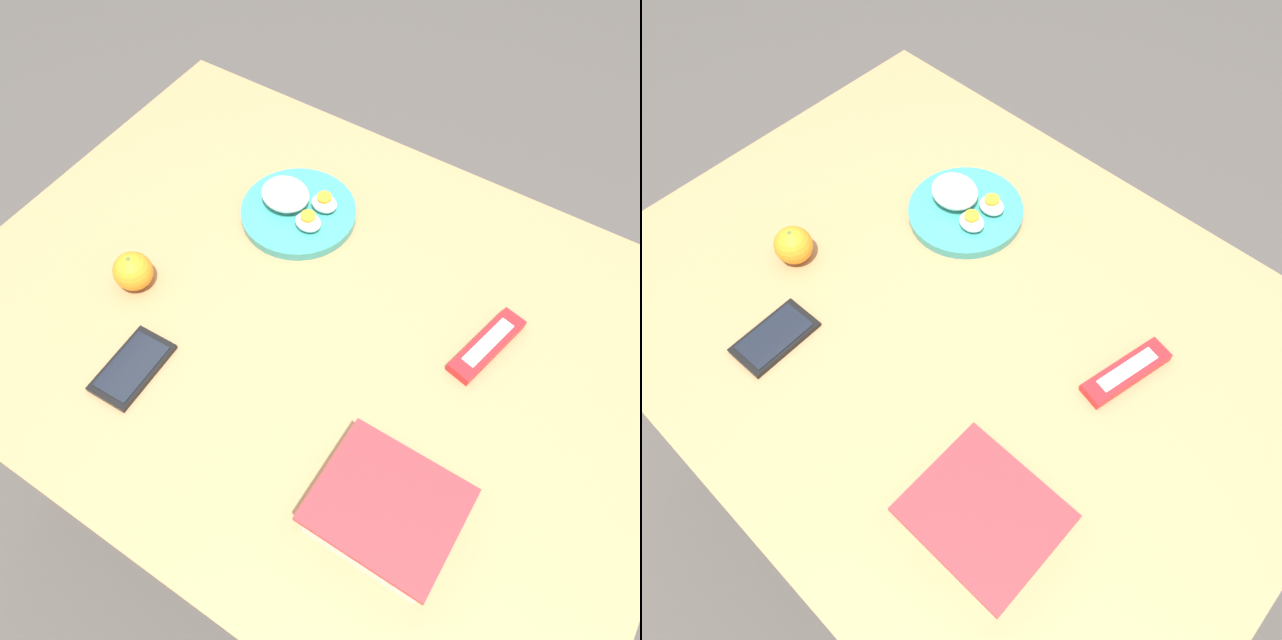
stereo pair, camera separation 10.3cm
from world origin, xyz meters
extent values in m
plane|color=#4C4742|center=(0.00, 0.00, 0.00)|extent=(10.00, 10.00, 0.00)
cube|color=#AD7F51|center=(0.00, 0.00, 0.76)|extent=(1.23, 0.93, 0.03)
cylinder|color=#936C45|center=(-0.56, -0.41, 0.37)|extent=(0.06, 0.06, 0.75)
cylinder|color=#936C45|center=(0.56, -0.41, 0.37)|extent=(0.06, 0.06, 0.75)
cylinder|color=#936C45|center=(0.56, 0.41, 0.37)|extent=(0.06, 0.06, 0.75)
cube|color=white|center=(-0.27, 0.23, 0.81)|extent=(0.18, 0.15, 0.07)
cube|color=beige|center=(-0.27, 0.23, 0.80)|extent=(0.16, 0.14, 0.05)
cube|color=red|center=(-0.27, 0.23, 0.85)|extent=(0.19, 0.17, 0.01)
ellipsoid|color=gray|center=(-0.27, 0.25, 0.82)|extent=(0.05, 0.04, 0.03)
sphere|color=orange|center=(0.31, 0.10, 0.81)|extent=(0.07, 0.07, 0.07)
cylinder|color=#4C662D|center=(0.31, 0.10, 0.84)|extent=(0.01, 0.01, 0.00)
cylinder|color=teal|center=(0.15, -0.18, 0.78)|extent=(0.22, 0.22, 0.02)
ellipsoid|color=white|center=(0.18, -0.18, 0.82)|extent=(0.09, 0.08, 0.05)
ellipsoid|color=white|center=(0.11, -0.21, 0.81)|extent=(0.05, 0.04, 0.03)
cylinder|color=#F4A823|center=(0.11, -0.21, 0.82)|extent=(0.03, 0.03, 0.01)
ellipsoid|color=white|center=(0.11, -0.16, 0.81)|extent=(0.05, 0.04, 0.03)
cylinder|color=#F4A823|center=(0.11, -0.16, 0.82)|extent=(0.03, 0.03, 0.01)
cube|color=red|center=(-0.27, -0.11, 0.78)|extent=(0.08, 0.16, 0.02)
cube|color=white|center=(-0.27, -0.11, 0.79)|extent=(0.05, 0.11, 0.00)
cube|color=black|center=(0.20, 0.24, 0.78)|extent=(0.08, 0.14, 0.01)
cube|color=black|center=(0.20, 0.24, 0.79)|extent=(0.07, 0.12, 0.00)
camera|label=1|loc=(-0.32, 0.48, 1.67)|focal=35.00mm
camera|label=2|loc=(-0.40, 0.42, 1.67)|focal=35.00mm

